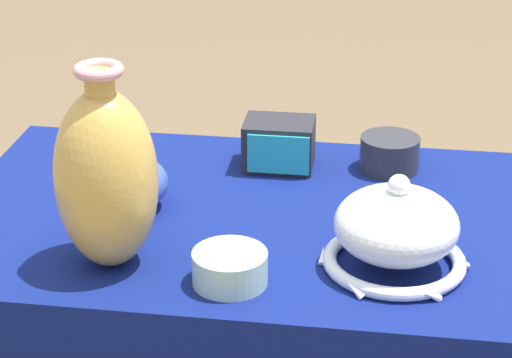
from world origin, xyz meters
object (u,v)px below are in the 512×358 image
Objects in this scene: vase_tall_bulbous at (106,177)px; mosaic_tile_box at (279,144)px; vase_dome_bell at (396,232)px; jar_round_cobalt at (130,182)px; pot_squat_celadon at (230,268)px; pot_squat_charcoal at (390,153)px.

vase_tall_bulbous is 2.48× the size of mosaic_tile_box.
vase_tall_bulbous is 0.47m from mosaic_tile_box.
vase_dome_bell is 0.48m from jar_round_cobalt.
mosaic_tile_box is at bearing 62.26° from vase_tall_bulbous.
mosaic_tile_box is at bearing 87.54° from pot_squat_celadon.
pot_squat_charcoal is (0.42, 0.42, -0.12)m from vase_tall_bulbous.
pot_squat_celadon is (-0.25, -0.08, -0.04)m from vase_dome_bell.
jar_round_cobalt is at bearing 95.87° from vase_tall_bulbous.
vase_dome_bell is at bearing -58.02° from mosaic_tile_box.
vase_tall_bulbous is at bearing -84.13° from jar_round_cobalt.
vase_dome_bell is at bearing 6.59° from vase_tall_bulbous.
mosaic_tile_box is at bearing -175.53° from pot_squat_charcoal.
mosaic_tile_box is 1.18× the size of pot_squat_charcoal.
vase_dome_bell is 0.42m from mosaic_tile_box.
vase_tall_bulbous is at bearing -118.24° from mosaic_tile_box.
jar_round_cobalt reaches higher than pot_squat_celadon.
mosaic_tile_box is 0.21m from pot_squat_charcoal.
vase_tall_bulbous is 2.85× the size of pot_squat_celadon.
vase_dome_bell reaches higher than pot_squat_charcoal.
pot_squat_charcoal is 0.51m from pot_squat_celadon.
mosaic_tile_box is 0.44m from pot_squat_celadon.
vase_dome_bell is 1.77× the size of jar_round_cobalt.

